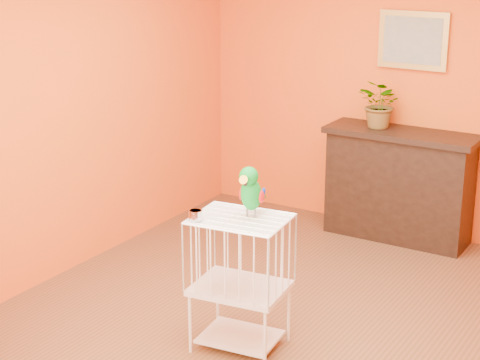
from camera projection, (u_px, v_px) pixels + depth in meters
The scene contains 8 objects.
ground at pixel (287, 326), 5.63m from camera, with size 4.50×4.50×0.00m, color brown.
room_shell at pixel (292, 105), 5.15m from camera, with size 4.50×4.50×4.50m.
console_cabinet at pixel (399, 185), 7.11m from camera, with size 1.33×0.48×0.99m.
potted_plant at pixel (379, 110), 6.98m from camera, with size 0.39×0.43×0.34m, color #26722D.
framed_picture at pixel (413, 40), 6.91m from camera, with size 0.62×0.04×0.50m.
birdcage at pixel (240, 281), 5.22m from camera, with size 0.64×0.52×0.91m.
feed_cup at pixel (195, 215), 5.04m from camera, with size 0.09×0.09×0.06m, color silver.
parrot at pixel (251, 191), 5.06m from camera, with size 0.17×0.31×0.34m.
Camera 1 is at (2.36, -4.49, 2.67)m, focal length 60.00 mm.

